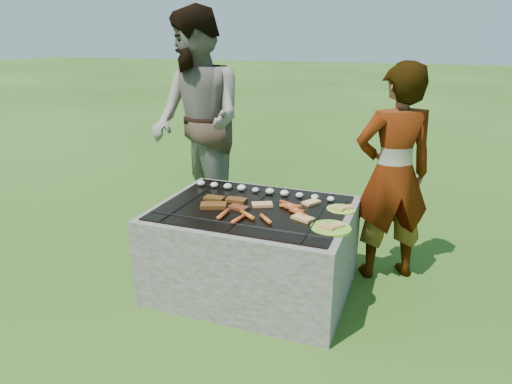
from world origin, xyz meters
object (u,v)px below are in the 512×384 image
(plate_far, at_px, (341,209))
(plate_near, at_px, (331,228))
(fire_pit, at_px, (253,251))
(cook, at_px, (393,175))
(bystander, at_px, (197,123))

(plate_far, height_order, plate_near, plate_near)
(fire_pit, bearing_deg, cook, 31.82)
(fire_pit, relative_size, bystander, 0.67)
(plate_far, xyz_separation_m, bystander, (-1.42, 0.71, 0.37))
(plate_near, bearing_deg, cook, 67.63)
(fire_pit, distance_m, cook, 1.11)
(fire_pit, relative_size, cook, 0.84)
(cook, xyz_separation_m, bystander, (-1.71, 0.35, 0.20))
(bystander, bearing_deg, fire_pit, -8.00)
(fire_pit, bearing_deg, plate_near, -17.15)
(plate_far, xyz_separation_m, cook, (0.29, 0.36, 0.17))
(plate_far, bearing_deg, bystander, 153.32)
(plate_near, bearing_deg, plate_far, 89.97)
(fire_pit, distance_m, plate_near, 0.67)
(plate_far, distance_m, bystander, 1.63)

